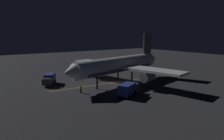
{
  "coord_description": "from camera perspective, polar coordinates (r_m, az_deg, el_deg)",
  "views": [
    {
      "loc": [
        -39.56,
        29.45,
        11.94
      ],
      "look_at": [
        0.0,
        2.0,
        3.5
      ],
      "focal_mm": 33.27,
      "sensor_mm": 36.0,
      "label": 1
    }
  ],
  "objects": [
    {
      "name": "baggage_truck",
      "position": [
        51.5,
        -16.87,
        -2.46
      ],
      "size": [
        5.72,
        4.56,
        2.5
      ],
      "color": "navy",
      "rests_on": "ground_plane"
    },
    {
      "name": "traffic_cone_near_left",
      "position": [
        43.5,
        -1.25,
        -5.65
      ],
      "size": [
        0.5,
        0.5,
        0.55
      ],
      "color": "#EA590F",
      "rests_on": "ground_plane"
    },
    {
      "name": "traffic_cone_near_right",
      "position": [
        45.65,
        -4.12,
        -4.92
      ],
      "size": [
        0.5,
        0.5,
        0.55
      ],
      "color": "#EA590F",
      "rests_on": "ground_plane"
    },
    {
      "name": "ground_crew_worker",
      "position": [
        42.78,
        -8.59,
        -5.15
      ],
      "size": [
        0.4,
        0.4,
        1.74
      ],
      "color": "black",
      "rests_on": "ground_plane"
    },
    {
      "name": "airliner",
      "position": [
        50.32,
        2.32,
        1.39
      ],
      "size": [
        31.88,
        32.84,
        12.07
      ],
      "color": "white",
      "rests_on": "ground_plane"
    },
    {
      "name": "apron_guide_stripe",
      "position": [
        49.79,
        -2.91,
        -3.94
      ],
      "size": [
        1.72,
        25.14,
        0.01
      ],
      "primitive_type": "cube",
      "rotation": [
        0.0,
        0.0,
        -0.06
      ],
      "color": "gold",
      "rests_on": "ground_plane"
    },
    {
      "name": "traffic_cone_under_wing",
      "position": [
        53.2,
        -8.64,
        -2.87
      ],
      "size": [
        0.5,
        0.5,
        0.55
      ],
      "color": "#EA590F",
      "rests_on": "ground_plane"
    },
    {
      "name": "ground_plane",
      "position": [
        50.77,
        1.86,
        -3.78
      ],
      "size": [
        180.0,
        180.0,
        0.2
      ],
      "primitive_type": "cube",
      "color": "#29292E"
    },
    {
      "name": "catering_truck",
      "position": [
        40.58,
        4.51,
        -5.33
      ],
      "size": [
        4.52,
        6.19,
        2.49
      ],
      "color": "navy",
      "rests_on": "ground_plane"
    }
  ]
}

